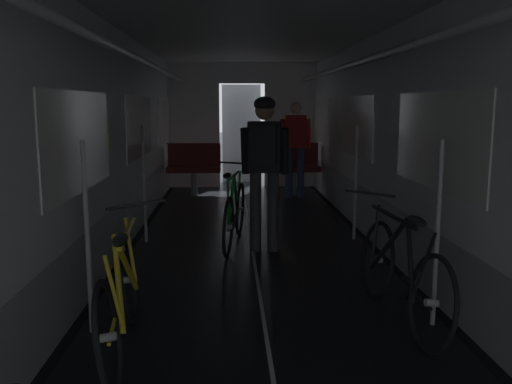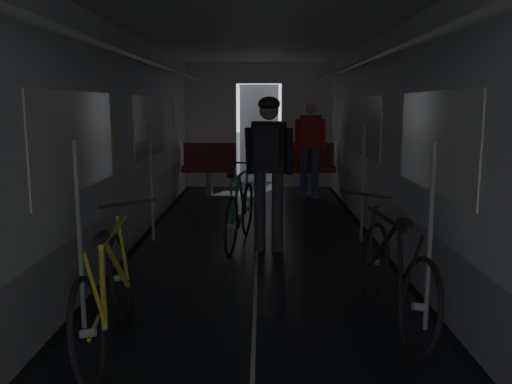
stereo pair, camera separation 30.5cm
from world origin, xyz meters
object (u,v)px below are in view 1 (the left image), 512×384
(bicycle_yellow, at_px, (120,298))
(bicycle_black, at_px, (401,273))
(person_cyclist_aisle, at_px, (264,157))
(bicycle_green_in_aisle, at_px, (234,213))
(bench_seat_far_right, at_px, (292,164))
(bench_seat_far_left, at_px, (194,164))
(person_standing_near_bench, at_px, (295,143))

(bicycle_yellow, relative_size, bicycle_black, 1.00)
(person_cyclist_aisle, bearing_deg, bicycle_green_in_aisle, 141.25)
(bench_seat_far_right, bearing_deg, bicycle_yellow, -106.59)
(bench_seat_far_left, height_order, bicycle_black, bicycle_black)
(bicycle_black, bearing_deg, bicycle_yellow, -167.91)
(bench_seat_far_right, relative_size, bicycle_yellow, 0.58)
(person_cyclist_aisle, relative_size, bicycle_green_in_aisle, 1.03)
(bicycle_black, height_order, person_standing_near_bench, person_standing_near_bench)
(bicycle_yellow, xyz_separation_m, bicycle_green_in_aisle, (0.78, 2.73, 0.00))
(bicycle_green_in_aisle, distance_m, person_standing_near_bench, 3.44)
(person_standing_near_bench, bearing_deg, bench_seat_far_right, 90.41)
(bicycle_green_in_aisle, relative_size, person_standing_near_bench, 1.00)
(bicycle_yellow, xyz_separation_m, person_cyclist_aisle, (1.12, 2.47, 0.69))
(bicycle_green_in_aisle, height_order, person_standing_near_bench, person_standing_near_bench)
(bicycle_black, relative_size, person_cyclist_aisle, 0.98)
(person_standing_near_bench, bearing_deg, bicycle_black, -88.55)
(bench_seat_far_left, bearing_deg, person_standing_near_bench, -11.79)
(bicycle_green_in_aisle, bearing_deg, person_cyclist_aisle, -38.75)
(bench_seat_far_left, bearing_deg, person_cyclist_aisle, -74.98)
(bicycle_green_in_aisle, bearing_deg, bicycle_black, -61.63)
(person_cyclist_aisle, bearing_deg, bench_seat_far_left, 105.02)
(bicycle_yellow, relative_size, person_cyclist_aisle, 0.98)
(bench_seat_far_right, bearing_deg, person_standing_near_bench, -89.59)
(bench_seat_far_right, xyz_separation_m, person_standing_near_bench, (0.00, -0.38, 0.41))
(bench_seat_far_right, distance_m, bicycle_yellow, 6.60)
(bench_seat_far_right, relative_size, person_cyclist_aisle, 0.57)
(bench_seat_far_left, relative_size, bench_seat_far_right, 1.00)
(bench_seat_far_left, distance_m, person_cyclist_aisle, 4.02)
(bench_seat_far_left, bearing_deg, bench_seat_far_right, 0.00)
(bicycle_black, distance_m, person_cyclist_aisle, 2.33)
(person_cyclist_aisle, relative_size, person_standing_near_bench, 1.03)
(bench_seat_far_left, xyz_separation_m, bench_seat_far_right, (1.80, 0.00, 0.00))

